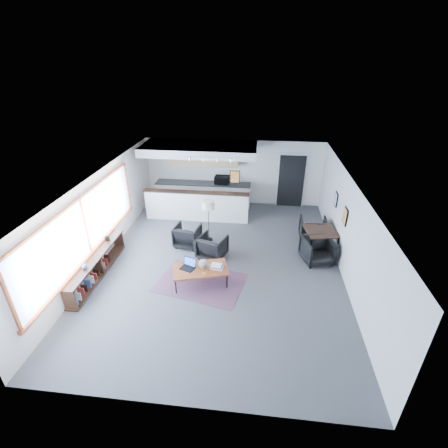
# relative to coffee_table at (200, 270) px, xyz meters

# --- Properties ---
(room) EXTENTS (7.02, 9.02, 2.62)m
(room) POSITION_rel_coffee_table_xyz_m (0.40, 1.01, 0.86)
(room) COLOR #49494C
(room) RESTS_ON ground
(window) EXTENTS (0.10, 5.95, 1.66)m
(window) POSITION_rel_coffee_table_xyz_m (-3.06, 0.11, 1.02)
(window) COLOR #8CBFFF
(window) RESTS_ON room
(console) EXTENTS (0.35, 3.00, 0.80)m
(console) POSITION_rel_coffee_table_xyz_m (-2.90, -0.04, -0.11)
(console) COLOR black
(console) RESTS_ON floor
(kitchenette) EXTENTS (4.20, 1.96, 2.60)m
(kitchenette) POSITION_rel_coffee_table_xyz_m (-0.80, 4.72, 0.94)
(kitchenette) COLOR white
(kitchenette) RESTS_ON floor
(doorway) EXTENTS (1.10, 0.12, 2.15)m
(doorway) POSITION_rel_coffee_table_xyz_m (2.70, 5.43, 0.64)
(doorway) COLOR black
(doorway) RESTS_ON room
(track_light) EXTENTS (1.60, 0.07, 0.15)m
(track_light) POSITION_rel_coffee_table_xyz_m (-0.19, 3.21, 2.09)
(track_light) COLOR silver
(track_light) RESTS_ON room
(wall_art_lower) EXTENTS (0.03, 0.38, 0.48)m
(wall_art_lower) POSITION_rel_coffee_table_xyz_m (3.87, 1.41, 1.11)
(wall_art_lower) COLOR black
(wall_art_lower) RESTS_ON room
(wall_art_upper) EXTENTS (0.03, 0.34, 0.44)m
(wall_art_upper) POSITION_rel_coffee_table_xyz_m (3.87, 2.71, 1.06)
(wall_art_upper) COLOR black
(wall_art_upper) RESTS_ON room
(kilim_rug) EXTENTS (2.56, 2.00, 0.01)m
(kilim_rug) POSITION_rel_coffee_table_xyz_m (0.00, -0.00, -0.43)
(kilim_rug) COLOR #522F40
(kilim_rug) RESTS_ON floor
(coffee_table) EXTENTS (1.61, 1.16, 0.47)m
(coffee_table) POSITION_rel_coffee_table_xyz_m (0.00, 0.00, 0.00)
(coffee_table) COLOR brown
(coffee_table) RESTS_ON floor
(laptop) EXTENTS (0.45, 0.41, 0.26)m
(laptop) POSITION_rel_coffee_table_xyz_m (-0.31, 0.02, 0.11)
(laptop) COLOR black
(laptop) RESTS_ON coffee_table
(ceramic_pot) EXTENTS (0.26, 0.26, 0.26)m
(ceramic_pot) POSITION_rel_coffee_table_xyz_m (0.09, 0.03, 0.17)
(ceramic_pot) COLOR gray
(ceramic_pot) RESTS_ON coffee_table
(book_stack) EXTENTS (0.36, 0.31, 0.10)m
(book_stack) POSITION_rel_coffee_table_xyz_m (0.44, 0.09, 0.08)
(book_stack) COLOR silver
(book_stack) RESTS_ON coffee_table
(coaster) EXTENTS (0.12, 0.12, 0.01)m
(coaster) POSITION_rel_coffee_table_xyz_m (0.14, -0.20, 0.04)
(coaster) COLOR #E5590C
(coaster) RESTS_ON coffee_table
(armchair_left) EXTENTS (0.86, 0.81, 0.79)m
(armchair_left) POSITION_rel_coffee_table_xyz_m (-0.76, 1.89, -0.05)
(armchair_left) COLOR black
(armchair_left) RESTS_ON floor
(armchair_right) EXTENTS (0.97, 0.94, 0.79)m
(armchair_right) POSITION_rel_coffee_table_xyz_m (0.14, 1.30, -0.04)
(armchair_right) COLOR black
(armchair_right) RESTS_ON floor
(floor_lamp) EXTENTS (0.42, 0.42, 1.42)m
(floor_lamp) POSITION_rel_coffee_table_xyz_m (-0.12, 2.31, 0.79)
(floor_lamp) COLOR black
(floor_lamp) RESTS_ON floor
(dining_table) EXTENTS (1.07, 1.07, 0.77)m
(dining_table) POSITION_rel_coffee_table_xyz_m (3.40, 1.96, 0.26)
(dining_table) COLOR black
(dining_table) RESTS_ON floor
(dining_chair_near) EXTENTS (0.87, 0.84, 0.73)m
(dining_chair_near) POSITION_rel_coffee_table_xyz_m (3.27, 1.42, -0.07)
(dining_chair_near) COLOR black
(dining_chair_near) RESTS_ON floor
(dining_chair_far) EXTENTS (0.72, 0.68, 0.73)m
(dining_chair_far) POSITION_rel_coffee_table_xyz_m (3.29, 2.68, -0.07)
(dining_chair_far) COLOR black
(dining_chair_far) RESTS_ON floor
(microwave) EXTENTS (0.59, 0.36, 0.38)m
(microwave) POSITION_rel_coffee_table_xyz_m (-0.03, 5.16, 0.68)
(microwave) COLOR black
(microwave) RESTS_ON kitchenette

